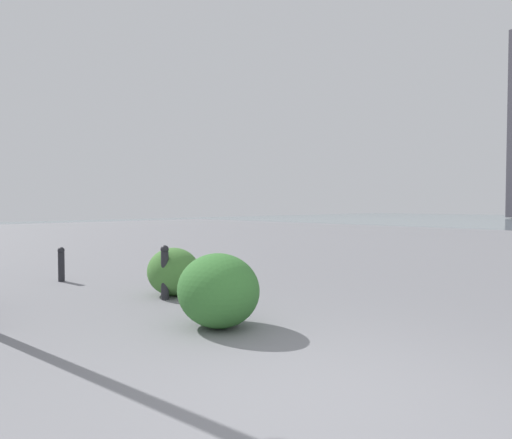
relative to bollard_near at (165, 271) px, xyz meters
name	(u,v)px	position (x,y,z in m)	size (l,w,h in m)	color
bollard_near	(165,271)	(0.00, 0.00, 0.00)	(0.13, 0.13, 0.86)	#232328
bollard_mid	(61,263)	(2.81, 0.54, -0.09)	(0.13, 0.13, 0.67)	#232328
shrub_low	(218,290)	(-1.76, 0.38, 0.00)	(1.06, 0.95, 0.90)	#387533
shrub_round	(173,271)	(0.19, -0.29, -0.06)	(0.92, 0.83, 0.78)	#477F38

